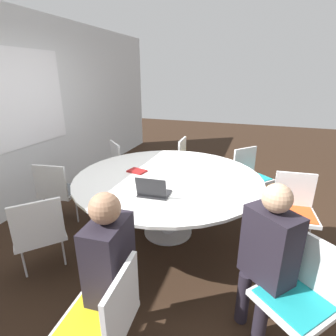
{
  "coord_description": "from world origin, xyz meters",
  "views": [
    {
      "loc": [
        -2.67,
        -0.93,
        1.88
      ],
      "look_at": [
        0.0,
        0.0,
        0.85
      ],
      "focal_mm": 28.0,
      "sensor_mm": 36.0,
      "label": 1
    }
  ],
  "objects_px": {
    "chair_5": "(124,163)",
    "chair_6": "(58,188)",
    "chair_3": "(250,173)",
    "laptop": "(153,191)",
    "chair_7": "(39,230)",
    "person_1": "(268,250)",
    "chair_1": "(301,290)",
    "person_0": "(108,262)",
    "chair_4": "(189,160)",
    "chair_0": "(104,317)",
    "spiral_notebook": "(137,171)",
    "chair_2": "(294,206)"
  },
  "relations": [
    {
      "from": "chair_5",
      "to": "chair_6",
      "type": "xyz_separation_m",
      "value": [
        -1.17,
        0.3,
        0.0
      ]
    },
    {
      "from": "chair_3",
      "to": "laptop",
      "type": "relative_size",
      "value": 2.72
    },
    {
      "from": "chair_7",
      "to": "laptop",
      "type": "bearing_deg",
      "value": -17.45
    },
    {
      "from": "person_1",
      "to": "chair_1",
      "type": "bearing_deg",
      "value": -160.99
    },
    {
      "from": "chair_7",
      "to": "person_0",
      "type": "distance_m",
      "value": 1.05
    },
    {
      "from": "chair_7",
      "to": "chair_4",
      "type": "bearing_deg",
      "value": 24.33
    },
    {
      "from": "chair_6",
      "to": "laptop",
      "type": "distance_m",
      "value": 1.48
    },
    {
      "from": "chair_0",
      "to": "chair_5",
      "type": "distance_m",
      "value": 2.89
    },
    {
      "from": "chair_5",
      "to": "chair_6",
      "type": "bearing_deg",
      "value": -61.74
    },
    {
      "from": "chair_3",
      "to": "chair_7",
      "type": "xyz_separation_m",
      "value": [
        -2.19,
        1.77,
        0.0
      ]
    },
    {
      "from": "chair_0",
      "to": "chair_7",
      "type": "distance_m",
      "value": 1.22
    },
    {
      "from": "spiral_notebook",
      "to": "chair_5",
      "type": "bearing_deg",
      "value": 37.1
    },
    {
      "from": "person_0",
      "to": "laptop",
      "type": "height_order",
      "value": "person_0"
    },
    {
      "from": "chair_5",
      "to": "chair_3",
      "type": "bearing_deg",
      "value": 48.2
    },
    {
      "from": "chair_3",
      "to": "spiral_notebook",
      "type": "relative_size",
      "value": 3.61
    },
    {
      "from": "person_1",
      "to": "person_0",
      "type": "bearing_deg",
      "value": 67.14
    },
    {
      "from": "spiral_notebook",
      "to": "chair_2",
      "type": "bearing_deg",
      "value": -84.47
    },
    {
      "from": "person_0",
      "to": "chair_1",
      "type": "bearing_deg",
      "value": -76.71
    },
    {
      "from": "chair_2",
      "to": "chair_7",
      "type": "bearing_deg",
      "value": 24.61
    },
    {
      "from": "person_1",
      "to": "chair_2",
      "type": "bearing_deg",
      "value": -63.27
    },
    {
      "from": "chair_7",
      "to": "person_0",
      "type": "height_order",
      "value": "person_0"
    },
    {
      "from": "chair_1",
      "to": "spiral_notebook",
      "type": "relative_size",
      "value": 3.61
    },
    {
      "from": "chair_1",
      "to": "chair_5",
      "type": "height_order",
      "value": "same"
    },
    {
      "from": "chair_0",
      "to": "spiral_notebook",
      "type": "bearing_deg",
      "value": 15.0
    },
    {
      "from": "chair_3",
      "to": "chair_5",
      "type": "height_order",
      "value": "same"
    },
    {
      "from": "chair_7",
      "to": "laptop",
      "type": "height_order",
      "value": "laptop"
    },
    {
      "from": "chair_0",
      "to": "chair_6",
      "type": "relative_size",
      "value": 1.0
    },
    {
      "from": "chair_6",
      "to": "person_0",
      "type": "xyz_separation_m",
      "value": [
        -1.2,
        -1.47,
        0.19
      ]
    },
    {
      "from": "chair_2",
      "to": "person_0",
      "type": "bearing_deg",
      "value": 46.76
    },
    {
      "from": "chair_4",
      "to": "chair_7",
      "type": "relative_size",
      "value": 1.0
    },
    {
      "from": "chair_3",
      "to": "laptop",
      "type": "distance_m",
      "value": 1.87
    },
    {
      "from": "chair_0",
      "to": "chair_2",
      "type": "relative_size",
      "value": 1.0
    },
    {
      "from": "chair_3",
      "to": "person_1",
      "type": "bearing_deg",
      "value": 47.36
    },
    {
      "from": "chair_4",
      "to": "laptop",
      "type": "relative_size",
      "value": 2.72
    },
    {
      "from": "chair_4",
      "to": "chair_7",
      "type": "height_order",
      "value": "same"
    },
    {
      "from": "chair_7",
      "to": "person_1",
      "type": "xyz_separation_m",
      "value": [
        0.11,
        -1.97,
        0.19
      ]
    },
    {
      "from": "chair_0",
      "to": "chair_6",
      "type": "xyz_separation_m",
      "value": [
        1.43,
        1.57,
        0.0
      ]
    },
    {
      "from": "chair_4",
      "to": "chair_5",
      "type": "bearing_deg",
      "value": -64.43
    },
    {
      "from": "chair_2",
      "to": "chair_6",
      "type": "bearing_deg",
      "value": 4.52
    },
    {
      "from": "person_0",
      "to": "laptop",
      "type": "relative_size",
      "value": 3.83
    },
    {
      "from": "chair_2",
      "to": "person_1",
      "type": "distance_m",
      "value": 1.22
    },
    {
      "from": "person_1",
      "to": "laptop",
      "type": "relative_size",
      "value": 3.83
    },
    {
      "from": "chair_4",
      "to": "person_0",
      "type": "distance_m",
      "value": 2.88
    },
    {
      "from": "chair_0",
      "to": "chair_1",
      "type": "bearing_deg",
      "value": -65.46
    },
    {
      "from": "chair_2",
      "to": "person_1",
      "type": "relative_size",
      "value": 0.71
    },
    {
      "from": "chair_0",
      "to": "person_0",
      "type": "height_order",
      "value": "person_0"
    },
    {
      "from": "chair_1",
      "to": "chair_2",
      "type": "relative_size",
      "value": 1.0
    },
    {
      "from": "chair_0",
      "to": "chair_1",
      "type": "height_order",
      "value": "same"
    },
    {
      "from": "chair_5",
      "to": "spiral_notebook",
      "type": "xyz_separation_m",
      "value": [
        -0.9,
        -0.68,
        0.25
      ]
    },
    {
      "from": "chair_5",
      "to": "person_1",
      "type": "bearing_deg",
      "value": 1.67
    }
  ]
}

